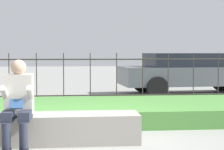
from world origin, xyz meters
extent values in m
plane|color=gray|center=(0.00, 0.00, 0.00)|extent=(60.00, 60.00, 0.00)
cube|color=gray|center=(-0.33, 0.00, 0.21)|extent=(2.44, 0.58, 0.43)
cube|color=slate|center=(-0.33, 0.00, 0.04)|extent=(2.34, 0.53, 0.08)
cylinder|color=#282D3D|center=(-0.93, -0.63, 0.26)|extent=(0.11, 0.11, 0.34)
cube|color=#282D3D|center=(-0.93, -0.42, 0.49)|extent=(0.15, 0.42, 0.13)
cylinder|color=#282D3D|center=(-0.71, -0.63, 0.26)|extent=(0.11, 0.11, 0.34)
cube|color=#282D3D|center=(-0.71, -0.42, 0.49)|extent=(0.15, 0.42, 0.13)
cube|color=beige|center=(-0.82, -0.21, 0.76)|extent=(0.38, 0.24, 0.54)
sphere|color=tan|center=(-0.82, -0.23, 1.12)|extent=(0.21, 0.21, 0.21)
cylinder|color=beige|center=(-0.99, -0.37, 0.78)|extent=(0.08, 0.29, 0.24)
cylinder|color=beige|center=(-0.65, -0.37, 0.78)|extent=(0.08, 0.29, 0.24)
cube|color=#335689|center=(-0.82, -0.47, 0.65)|extent=(0.18, 0.09, 0.13)
cube|color=#4C893D|center=(0.00, 1.89, 0.16)|extent=(9.87, 2.39, 0.32)
cylinder|color=#332D28|center=(0.00, 3.77, 0.26)|extent=(7.87, 0.03, 0.03)
cylinder|color=#332D28|center=(0.00, 3.77, 1.16)|extent=(7.87, 0.03, 0.03)
cylinder|color=#332D28|center=(-1.64, 3.77, 0.66)|extent=(0.02, 0.02, 1.31)
cylinder|color=#332D28|center=(-0.98, 3.77, 0.66)|extent=(0.02, 0.02, 1.31)
cylinder|color=#332D28|center=(-0.33, 3.77, 0.66)|extent=(0.02, 0.02, 1.31)
cylinder|color=#332D28|center=(0.33, 3.77, 0.66)|extent=(0.02, 0.02, 1.31)
cylinder|color=#332D28|center=(0.98, 3.77, 0.66)|extent=(0.02, 0.02, 1.31)
cylinder|color=#332D28|center=(1.64, 3.77, 0.66)|extent=(0.02, 0.02, 1.31)
cylinder|color=#332D28|center=(2.29, 3.77, 0.66)|extent=(0.02, 0.02, 1.31)
cylinder|color=#332D28|center=(2.95, 3.77, 0.66)|extent=(0.02, 0.02, 1.31)
cylinder|color=#332D28|center=(3.61, 3.77, 0.66)|extent=(0.02, 0.02, 1.31)
cube|color=#4C5156|center=(3.65, 6.04, 0.60)|extent=(4.64, 2.07, 0.57)
cube|color=black|center=(3.47, 6.02, 1.09)|extent=(2.60, 1.71, 0.42)
cylinder|color=black|center=(4.98, 6.99, 0.32)|extent=(0.64, 0.25, 0.63)
cylinder|color=black|center=(2.31, 5.08, 0.32)|extent=(0.64, 0.25, 0.63)
cylinder|color=black|center=(2.18, 6.78, 0.32)|extent=(0.64, 0.25, 0.63)
camera|label=1|loc=(-0.05, -5.47, 1.33)|focal=60.00mm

